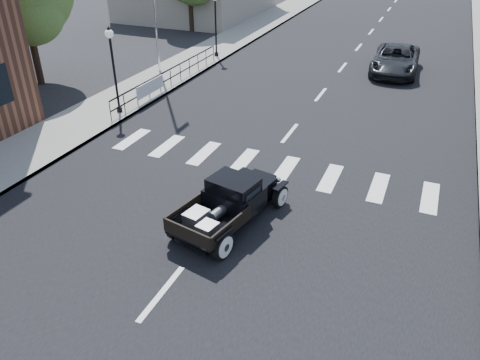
% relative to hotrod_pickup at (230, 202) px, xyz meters
% --- Properties ---
extents(ground, '(120.00, 120.00, 0.00)m').
position_rel_hotrod_pickup_xyz_m(ground, '(-0.31, -0.32, -0.71)').
color(ground, black).
rests_on(ground, ground).
extents(road, '(14.00, 80.00, 0.02)m').
position_rel_hotrod_pickup_xyz_m(road, '(-0.31, 14.68, -0.70)').
color(road, black).
rests_on(road, ground).
extents(road_markings, '(12.00, 60.00, 0.06)m').
position_rel_hotrod_pickup_xyz_m(road_markings, '(-0.31, 9.68, -0.71)').
color(road_markings, silver).
rests_on(road_markings, ground).
extents(sidewalk_left, '(3.00, 80.00, 0.15)m').
position_rel_hotrod_pickup_xyz_m(sidewalk_left, '(-8.81, 14.68, -0.63)').
color(sidewalk_left, gray).
rests_on(sidewalk_left, ground).
extents(railing, '(0.08, 10.00, 1.00)m').
position_rel_hotrod_pickup_xyz_m(railing, '(-7.61, 9.68, -0.06)').
color(railing, black).
rests_on(railing, sidewalk_left).
extents(banner, '(0.04, 2.20, 0.60)m').
position_rel_hotrod_pickup_xyz_m(banner, '(-7.53, 7.68, -0.26)').
color(banner, silver).
rests_on(banner, sidewalk_left).
extents(lamp_post_b, '(0.36, 0.36, 3.69)m').
position_rel_hotrod_pickup_xyz_m(lamp_post_b, '(-7.91, 5.68, 1.29)').
color(lamp_post_b, black).
rests_on(lamp_post_b, sidewalk_left).
extents(lamp_post_c, '(0.36, 0.36, 3.69)m').
position_rel_hotrod_pickup_xyz_m(lamp_post_c, '(-7.91, 15.68, 1.29)').
color(lamp_post_c, black).
rests_on(lamp_post_c, sidewalk_left).
extents(big_tree_near, '(4.89, 4.89, 7.18)m').
position_rel_hotrod_pickup_xyz_m(big_tree_near, '(-14.31, 7.68, 2.89)').
color(big_tree_near, '#405F28').
rests_on(big_tree_near, ground).
extents(hotrod_pickup, '(2.68, 4.37, 1.41)m').
position_rel_hotrod_pickup_xyz_m(hotrod_pickup, '(0.00, 0.00, 0.00)').
color(hotrod_pickup, black).
rests_on(hotrod_pickup, ground).
extents(second_car, '(2.57, 5.28, 1.44)m').
position_rel_hotrod_pickup_xyz_m(second_car, '(2.53, 16.89, 0.02)').
color(second_car, black).
rests_on(second_car, ground).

